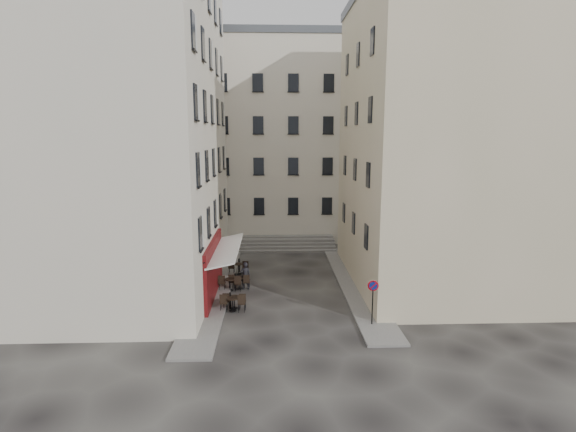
{
  "coord_description": "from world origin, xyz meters",
  "views": [
    {
      "loc": [
        -0.86,
        -25.11,
        9.66
      ],
      "look_at": [
        0.19,
        4.0,
        4.41
      ],
      "focal_mm": 28.0,
      "sensor_mm": 36.0,
      "label": 1
    }
  ],
  "objects_px": {
    "no_parking_sign": "(373,294)",
    "pedestrian": "(245,276)",
    "bistro_table_b": "(235,301)",
    "bistro_table_a": "(233,303)"
  },
  "relations": [
    {
      "from": "bistro_table_b",
      "to": "pedestrian",
      "type": "relative_size",
      "value": 0.74
    },
    {
      "from": "no_parking_sign",
      "to": "pedestrian",
      "type": "relative_size",
      "value": 1.39
    },
    {
      "from": "bistro_table_b",
      "to": "pedestrian",
      "type": "xyz_separation_m",
      "value": [
        0.42,
        3.32,
        0.41
      ]
    },
    {
      "from": "bistro_table_b",
      "to": "pedestrian",
      "type": "bearing_deg",
      "value": 82.84
    },
    {
      "from": "bistro_table_b",
      "to": "bistro_table_a",
      "type": "bearing_deg",
      "value": -99.23
    },
    {
      "from": "bistro_table_a",
      "to": "pedestrian",
      "type": "distance_m",
      "value": 3.78
    },
    {
      "from": "bistro_table_a",
      "to": "pedestrian",
      "type": "bearing_deg",
      "value": 82.62
    },
    {
      "from": "no_parking_sign",
      "to": "pedestrian",
      "type": "distance_m",
      "value": 9.07
    },
    {
      "from": "no_parking_sign",
      "to": "pedestrian",
      "type": "xyz_separation_m",
      "value": [
        -6.81,
        5.93,
        -0.86
      ]
    },
    {
      "from": "no_parking_sign",
      "to": "bistro_table_a",
      "type": "xyz_separation_m",
      "value": [
        -7.29,
        2.2,
        -1.23
      ]
    }
  ]
}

